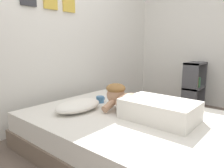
# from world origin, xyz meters

# --- Properties ---
(ground_plane) EXTENTS (12.69, 12.69, 0.00)m
(ground_plane) POSITION_xyz_m (0.00, 0.00, 0.00)
(ground_plane) COLOR #66564C
(back_wall) EXTENTS (4.34, 0.12, 2.50)m
(back_wall) POSITION_xyz_m (-0.00, 1.45, 1.25)
(back_wall) COLOR silver
(back_wall) RESTS_ON ground
(side_wall_right) EXTENTS (0.10, 5.80, 2.50)m
(side_wall_right) POSITION_xyz_m (2.22, 0.20, 1.25)
(side_wall_right) COLOR silver
(side_wall_right) RESTS_ON ground
(bed) EXTENTS (1.49, 1.99, 0.36)m
(bed) POSITION_xyz_m (0.02, 0.22, 0.18)
(bed) COLOR #726051
(bed) RESTS_ON ground
(pillow) EXTENTS (0.52, 0.32, 0.11)m
(pillow) POSITION_xyz_m (-0.21, 0.69, 0.42)
(pillow) COLOR white
(pillow) RESTS_ON bed
(person_lying) EXTENTS (0.43, 0.92, 0.27)m
(person_lying) POSITION_xyz_m (0.09, 0.08, 0.47)
(person_lying) COLOR silver
(person_lying) RESTS_ON bed
(coffee_cup) EXTENTS (0.12, 0.09, 0.07)m
(coffee_cup) POSITION_xyz_m (0.16, 0.73, 0.40)
(coffee_cup) COLOR teal
(coffee_cup) RESTS_ON bed
(cell_phone) EXTENTS (0.07, 0.14, 0.01)m
(cell_phone) POSITION_xyz_m (0.19, 0.15, 0.37)
(cell_phone) COLOR black
(cell_phone) RESTS_ON bed
(bookshelf) EXTENTS (0.45, 0.24, 0.75)m
(bookshelf) POSITION_xyz_m (1.85, 0.24, 0.38)
(bookshelf) COLOR #4C4C51
(bookshelf) RESTS_ON ground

